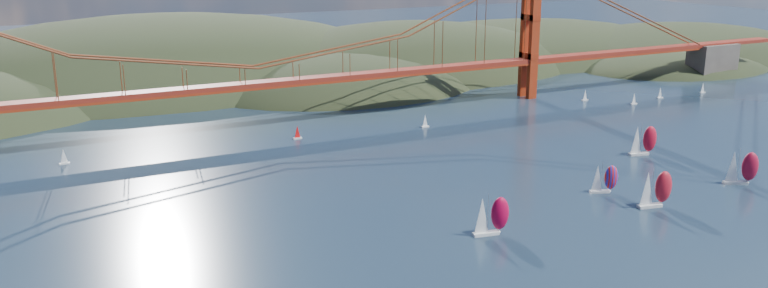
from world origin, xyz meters
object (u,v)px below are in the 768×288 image
Objects in this scene: racer_2 at (741,167)px; racer_rwb at (604,178)px; racer_3 at (643,140)px; racer_1 at (655,188)px; racer_0 at (491,215)px.

racer_rwb is (-38.53, 11.81, -0.88)m from racer_2.
racer_1 is at bearing -120.10° from racer_3.
racer_1 reaches higher than racer_rwb.
racer_1 reaches higher than racer_2.
racer_3 is (33.38, 36.40, -0.03)m from racer_1.
racer_2 is at bearing 4.85° from racer_rwb.
racer_2 is at bearing -74.40° from racer_3.
racer_0 is 82.57m from racer_2.
racer_2 is 40.31m from racer_rwb.
racer_2 is 33.86m from racer_3.
racer_2 reaches higher than racer_0.
racer_0 is 87.07m from racer_3.
racer_2 is (35.26, 2.59, -0.05)m from racer_1.
racer_0 is at bearing -144.43° from racer_rwb.
racer_0 is at bearing -173.27° from racer_1.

